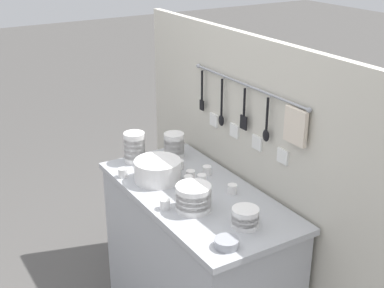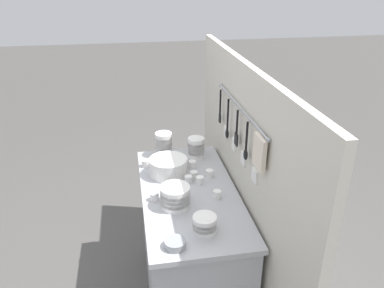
{
  "view_description": "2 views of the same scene",
  "coord_description": "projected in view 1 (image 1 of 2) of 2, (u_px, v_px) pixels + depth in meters",
  "views": [
    {
      "loc": [
        1.98,
        -1.23,
        2.09
      ],
      "look_at": [
        0.0,
        -0.03,
        1.13
      ],
      "focal_mm": 50.0,
      "sensor_mm": 36.0,
      "label": 1
    },
    {
      "loc": [
        1.85,
        -0.31,
        2.06
      ],
      "look_at": [
        -0.01,
        0.02,
        1.17
      ],
      "focal_mm": 35.0,
      "sensor_mm": 36.0,
      "label": 2
    }
  ],
  "objects": [
    {
      "name": "cup_mid_row",
      "position": [
        202.0,
        179.0,
        2.71
      ],
      "size": [
        0.05,
        0.05,
        0.05
      ],
      "color": "white",
      "rests_on": "counter"
    },
    {
      "name": "cup_edge_near",
      "position": [
        167.0,
        163.0,
        2.88
      ],
      "size": [
        0.05,
        0.05,
        0.05
      ],
      "color": "white",
      "rests_on": "counter"
    },
    {
      "name": "cup_front_right",
      "position": [
        188.0,
        180.0,
        2.69
      ],
      "size": [
        0.05,
        0.05,
        0.05
      ],
      "color": "white",
      "rests_on": "counter"
    },
    {
      "name": "steel_mixing_bowl",
      "position": [
        227.0,
        243.0,
        2.17
      ],
      "size": [
        0.1,
        0.1,
        0.04
      ],
      "color": "#93969E",
      "rests_on": "counter"
    },
    {
      "name": "cup_back_left",
      "position": [
        123.0,
        173.0,
        2.77
      ],
      "size": [
        0.05,
        0.05,
        0.05
      ],
      "color": "white",
      "rests_on": "counter"
    },
    {
      "name": "plate_stack",
      "position": [
        158.0,
        170.0,
        2.73
      ],
      "size": [
        0.24,
        0.24,
        0.11
      ],
      "color": "white",
      "rests_on": "counter"
    },
    {
      "name": "bowl_stack_wide_centre",
      "position": [
        174.0,
        145.0,
        2.99
      ],
      "size": [
        0.11,
        0.11,
        0.14
      ],
      "color": "white",
      "rests_on": "counter"
    },
    {
      "name": "cup_beside_plates",
      "position": [
        191.0,
        175.0,
        2.75
      ],
      "size": [
        0.05,
        0.05,
        0.05
      ],
      "color": "white",
      "rests_on": "counter"
    },
    {
      "name": "cup_front_left",
      "position": [
        165.0,
        204.0,
        2.46
      ],
      "size": [
        0.05,
        0.05,
        0.05
      ],
      "color": "white",
      "rests_on": "counter"
    },
    {
      "name": "counter",
      "position": [
        196.0,
        266.0,
        2.79
      ],
      "size": [
        1.14,
        0.56,
        0.87
      ],
      "color": "#ADAFB5",
      "rests_on": "ground"
    },
    {
      "name": "back_wall",
      "position": [
        247.0,
        188.0,
        2.8
      ],
      "size": [
        1.94,
        0.08,
        1.61
      ],
      "color": "beige",
      "rests_on": "ground"
    },
    {
      "name": "cup_edge_far",
      "position": [
        207.0,
        170.0,
        2.8
      ],
      "size": [
        0.05,
        0.05,
        0.05
      ],
      "color": "white",
      "rests_on": "counter"
    },
    {
      "name": "bowl_stack_tall_left",
      "position": [
        135.0,
        147.0,
        2.93
      ],
      "size": [
        0.12,
        0.12,
        0.17
      ],
      "color": "white",
      "rests_on": "counter"
    },
    {
      "name": "bowl_stack_nested_right",
      "position": [
        245.0,
        218.0,
        2.31
      ],
      "size": [
        0.12,
        0.12,
        0.09
      ],
      "color": "white",
      "rests_on": "counter"
    },
    {
      "name": "cup_back_right",
      "position": [
        180.0,
        164.0,
        2.87
      ],
      "size": [
        0.05,
        0.05,
        0.05
      ],
      "color": "white",
      "rests_on": "counter"
    },
    {
      "name": "cup_centre",
      "position": [
        232.0,
        189.0,
        2.6
      ],
      "size": [
        0.05,
        0.05,
        0.05
      ],
      "color": "white",
      "rests_on": "counter"
    },
    {
      "name": "bowl_stack_short_front",
      "position": [
        193.0,
        198.0,
        2.44
      ],
      "size": [
        0.16,
        0.16,
        0.12
      ],
      "color": "white",
      "rests_on": "counter"
    }
  ]
}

